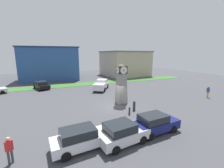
# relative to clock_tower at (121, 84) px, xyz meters

# --- Properties ---
(ground_plane) EXTENTS (87.47, 87.47, 0.00)m
(ground_plane) POSITION_rel_clock_tower_xyz_m (-1.21, -0.76, -2.67)
(ground_plane) COLOR #424247
(clock_tower) EXTENTS (1.63, 1.63, 5.46)m
(clock_tower) POSITION_rel_clock_tower_xyz_m (0.00, 0.00, 0.00)
(clock_tower) COLOR gray
(clock_tower) RESTS_ON ground_plane
(bollard_near_tower) EXTENTS (0.20, 0.20, 0.88)m
(bollard_near_tower) POSITION_rel_clock_tower_xyz_m (-1.04, -4.04, -2.22)
(bollard_near_tower) COLOR #333338
(bollard_near_tower) RESTS_ON ground_plane
(bollard_mid_row) EXTENTS (0.30, 0.30, 1.18)m
(bollard_mid_row) POSITION_rel_clock_tower_xyz_m (0.09, -3.21, -2.07)
(bollard_mid_row) COLOR #333338
(bollard_mid_row) RESTS_ON ground_plane
(car_navy_sedan) EXTENTS (4.50, 2.11, 1.58)m
(car_navy_sedan) POSITION_rel_clock_tower_xyz_m (-7.31, -8.04, -1.87)
(car_navy_sedan) COLOR silver
(car_navy_sedan) RESTS_ON ground_plane
(car_near_tower) EXTENTS (4.07, 2.37, 1.65)m
(car_near_tower) POSITION_rel_clock_tower_xyz_m (-4.35, -8.60, -1.84)
(car_near_tower) COLOR silver
(car_near_tower) RESTS_ON ground_plane
(car_by_building) EXTENTS (4.21, 2.09, 1.64)m
(car_by_building) POSITION_rel_clock_tower_xyz_m (-1.01, -8.30, -1.84)
(car_by_building) COLOR navy
(car_by_building) RESTS_ON ground_plane
(car_far_lot) EXTENTS (3.17, 4.41, 1.48)m
(car_far_lot) POSITION_rel_clock_tower_xyz_m (-10.35, 13.83, -1.91)
(car_far_lot) COLOR black
(car_far_lot) RESTS_ON ground_plane
(pickup_truck) EXTENTS (4.52, 5.63, 1.85)m
(pickup_truck) POSITION_rel_clock_tower_xyz_m (0.10, 8.57, -1.74)
(pickup_truck) COLOR silver
(pickup_truck) RESTS_ON ground_plane
(pedestrian_near_bench) EXTENTS (0.45, 0.46, 1.68)m
(pedestrian_near_bench) POSITION_rel_clock_tower_xyz_m (7.59, 16.98, -1.71)
(pedestrian_near_bench) COLOR #338C4C
(pedestrian_near_bench) RESTS_ON ground_plane
(pedestrian_crossing_lot) EXTENTS (0.35, 0.45, 1.79)m
(pedestrian_crossing_lot) POSITION_rel_clock_tower_xyz_m (13.52, -3.14, -1.63)
(pedestrian_crossing_lot) COLOR gold
(pedestrian_crossing_lot) RESTS_ON ground_plane
(pedestrian_by_cars) EXTENTS (0.47, 0.42, 1.79)m
(pedestrian_by_cars) POSITION_rel_clock_tower_xyz_m (-11.67, -7.80, -1.63)
(pedestrian_by_cars) COLOR #3F3F47
(pedestrian_by_cars) RESTS_ON ground_plane
(warehouse_blue_far) EXTENTS (14.93, 9.88, 8.52)m
(warehouse_blue_far) POSITION_rel_clock_tower_xyz_m (-8.07, 24.95, 1.60)
(warehouse_blue_far) COLOR #2D5193
(warehouse_blue_far) RESTS_ON ground_plane
(storefront_low_left) EXTENTS (13.50, 13.20, 7.59)m
(storefront_low_left) POSITION_rel_clock_tower_xyz_m (13.69, 24.40, 1.13)
(storefront_low_left) COLOR #B7A88E
(storefront_low_left) RESTS_ON ground_plane
(grass_verge_far) EXTENTS (52.48, 4.01, 0.04)m
(grass_verge_far) POSITION_rel_clock_tower_xyz_m (-0.14, 15.28, -2.65)
(grass_verge_far) COLOR #386B2D
(grass_verge_far) RESTS_ON ground_plane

